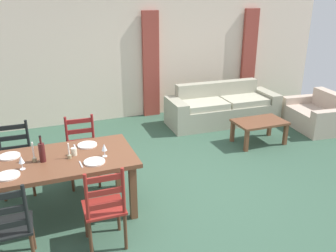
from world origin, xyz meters
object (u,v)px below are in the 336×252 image
(dining_table, at_px, (52,166))
(armchair_upholstered, at_px, (317,116))
(dining_chair_far_left, at_px, (16,159))
(dining_chair_far_right, at_px, (82,151))
(wine_glass_near_right, at_px, (104,148))
(coffee_table, at_px, (259,124))
(wine_glass_near_left, at_px, (21,160))
(dining_chair_near_right, at_px, (105,208))
(coffee_cup_primary, at_px, (74,152))
(dining_chair_near_left, at_px, (9,227))
(couch, at_px, (221,108))
(wine_bottle, at_px, (42,152))

(dining_table, xyz_separation_m, armchair_upholstered, (5.08, 1.24, -0.41))
(dining_chair_far_left, xyz_separation_m, dining_chair_far_right, (0.86, -0.07, 0.00))
(wine_glass_near_right, distance_m, coffee_table, 3.21)
(wine_glass_near_left, relative_size, wine_glass_near_right, 1.00)
(wine_glass_near_right, bearing_deg, dining_table, 167.10)
(dining_table, height_order, dining_chair_far_left, dining_chair_far_left)
(dining_table, distance_m, coffee_table, 3.71)
(dining_chair_near_right, relative_size, coffee_cup_primary, 10.67)
(wine_glass_near_right, bearing_deg, dining_chair_near_right, -103.27)
(coffee_cup_primary, bearing_deg, dining_chair_near_right, -77.42)
(wine_glass_near_left, bearing_deg, dining_chair_near_right, -40.40)
(dining_chair_near_right, bearing_deg, coffee_cup_primary, 102.58)
(dining_chair_near_left, height_order, dining_chair_near_right, same)
(wine_glass_near_right, distance_m, couch, 3.76)
(couch, xyz_separation_m, armchair_upholstered, (1.62, -0.97, -0.04))
(dining_table, relative_size, dining_chair_far_left, 1.98)
(dining_table, height_order, wine_glass_near_left, wine_glass_near_left)
(armchair_upholstered, bearing_deg, dining_table, -166.30)
(dining_chair_far_left, distance_m, wine_glass_near_left, 1.01)
(wine_glass_near_right, height_order, couch, wine_glass_near_right)
(dining_chair_near_right, height_order, wine_bottle, wine_bottle)
(dining_chair_far_right, relative_size, wine_glass_near_right, 5.96)
(wine_bottle, relative_size, coffee_table, 0.35)
(wine_glass_near_left, xyz_separation_m, armchair_upholstered, (5.39, 1.37, -0.61))
(wine_glass_near_left, height_order, couch, wine_glass_near_left)
(dining_chair_near_left, height_order, coffee_table, dining_chair_near_left)
(couch, bearing_deg, dining_chair_far_left, -159.94)
(dining_chair_near_left, distance_m, wine_glass_near_right, 1.29)
(dining_table, height_order, dining_chair_far_right, dining_chair_far_right)
(wine_bottle, xyz_separation_m, coffee_table, (3.64, 1.01, -0.51))
(dining_chair_near_left, bearing_deg, couch, 37.17)
(dining_table, xyz_separation_m, coffee_table, (3.56, 1.00, -0.31))
(wine_bottle, relative_size, coffee_cup_primary, 3.51)
(coffee_table, bearing_deg, dining_chair_far_right, -174.85)
(wine_glass_near_left, height_order, coffee_table, wine_glass_near_left)
(dining_chair_near_left, relative_size, couch, 0.42)
(dining_chair_far_left, relative_size, wine_glass_near_right, 5.96)
(dining_table, relative_size, armchair_upholstered, 1.53)
(wine_glass_near_left, bearing_deg, wine_glass_near_right, -0.01)
(dining_table, xyz_separation_m, dining_chair_near_left, (-0.47, -0.77, -0.19))
(dining_chair_far_right, relative_size, wine_bottle, 3.04)
(dining_chair_far_right, bearing_deg, dining_chair_near_right, -89.67)
(dining_chair_near_left, relative_size, dining_chair_far_right, 1.00)
(dining_chair_far_left, height_order, dining_chair_far_right, same)
(dining_chair_far_right, relative_size, couch, 0.42)
(dining_table, bearing_deg, dining_chair_far_left, 118.46)
(dining_chair_far_right, height_order, coffee_cup_primary, dining_chair_far_right)
(dining_chair_far_right, xyz_separation_m, armchair_upholstered, (4.65, 0.52, -0.23))
(wine_glass_near_right, xyz_separation_m, coffee_table, (2.96, 1.13, -0.51))
(dining_chair_near_left, bearing_deg, wine_bottle, 63.46)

